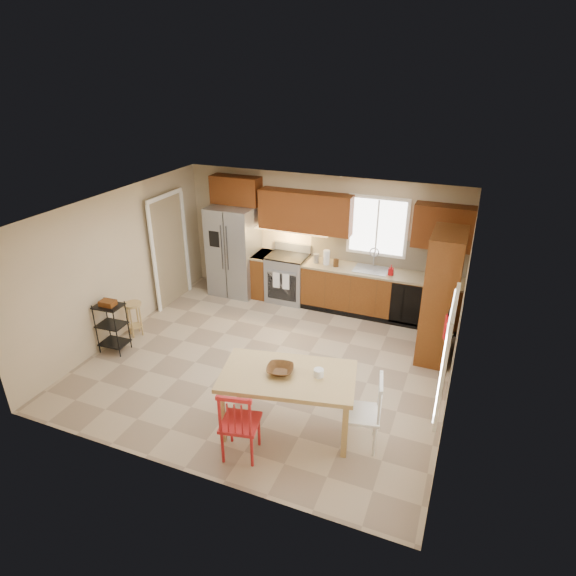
% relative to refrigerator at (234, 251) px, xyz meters
% --- Properties ---
extents(floor, '(5.50, 5.50, 0.00)m').
position_rel_refrigerator_xyz_m(floor, '(1.70, -2.12, -0.91)').
color(floor, tan).
rests_on(floor, ground).
extents(ceiling, '(5.50, 5.00, 0.02)m').
position_rel_refrigerator_xyz_m(ceiling, '(1.70, -2.12, 1.59)').
color(ceiling, silver).
rests_on(ceiling, ground).
extents(wall_back, '(5.50, 0.02, 2.50)m').
position_rel_refrigerator_xyz_m(wall_back, '(1.70, 0.38, 0.34)').
color(wall_back, '#CCB793').
rests_on(wall_back, ground).
extents(wall_front, '(5.50, 0.02, 2.50)m').
position_rel_refrigerator_xyz_m(wall_front, '(1.70, -4.62, 0.34)').
color(wall_front, '#CCB793').
rests_on(wall_front, ground).
extents(wall_left, '(0.02, 5.00, 2.50)m').
position_rel_refrigerator_xyz_m(wall_left, '(-1.05, -2.12, 0.34)').
color(wall_left, '#CCB793').
rests_on(wall_left, ground).
extents(wall_right, '(0.02, 5.00, 2.50)m').
position_rel_refrigerator_xyz_m(wall_right, '(4.45, -2.12, 0.34)').
color(wall_right, '#CCB793').
rests_on(wall_right, ground).
extents(refrigerator, '(0.92, 0.75, 1.82)m').
position_rel_refrigerator_xyz_m(refrigerator, '(0.00, 0.00, 0.00)').
color(refrigerator, gray).
rests_on(refrigerator, floor).
extents(range_stove, '(0.76, 0.63, 0.92)m').
position_rel_refrigerator_xyz_m(range_stove, '(1.15, 0.06, -0.45)').
color(range_stove, gray).
rests_on(range_stove, floor).
extents(base_cabinet_narrow, '(0.30, 0.60, 0.90)m').
position_rel_refrigerator_xyz_m(base_cabinet_narrow, '(0.60, 0.08, -0.46)').
color(base_cabinet_narrow, brown).
rests_on(base_cabinet_narrow, floor).
extents(base_cabinet_run, '(2.92, 0.60, 0.90)m').
position_rel_refrigerator_xyz_m(base_cabinet_run, '(2.99, 0.08, -0.46)').
color(base_cabinet_run, brown).
rests_on(base_cabinet_run, floor).
extents(dishwasher, '(0.60, 0.02, 0.78)m').
position_rel_refrigerator_xyz_m(dishwasher, '(3.55, -0.22, -0.46)').
color(dishwasher, black).
rests_on(dishwasher, floor).
extents(backsplash, '(2.92, 0.03, 0.55)m').
position_rel_refrigerator_xyz_m(backsplash, '(2.99, 0.36, 0.27)').
color(backsplash, beige).
rests_on(backsplash, wall_back).
extents(upper_over_fridge, '(1.00, 0.35, 0.55)m').
position_rel_refrigerator_xyz_m(upper_over_fridge, '(0.00, 0.20, 1.19)').
color(upper_over_fridge, '#5F2F0F').
rests_on(upper_over_fridge, wall_back).
extents(upper_left_block, '(1.80, 0.35, 0.75)m').
position_rel_refrigerator_xyz_m(upper_left_block, '(1.45, 0.20, 0.92)').
color(upper_left_block, '#5F2F0F').
rests_on(upper_left_block, wall_back).
extents(upper_right_block, '(1.00, 0.35, 0.75)m').
position_rel_refrigerator_xyz_m(upper_right_block, '(3.95, 0.20, 0.92)').
color(upper_right_block, '#5F2F0F').
rests_on(upper_right_block, wall_back).
extents(window_back, '(1.12, 0.04, 1.12)m').
position_rel_refrigerator_xyz_m(window_back, '(2.80, 0.35, 0.74)').
color(window_back, white).
rests_on(window_back, wall_back).
extents(sink, '(0.62, 0.46, 0.16)m').
position_rel_refrigerator_xyz_m(sink, '(2.80, 0.08, -0.05)').
color(sink, gray).
rests_on(sink, base_cabinet_run).
extents(undercab_glow, '(1.60, 0.30, 0.01)m').
position_rel_refrigerator_xyz_m(undercab_glow, '(1.15, 0.17, 0.52)').
color(undercab_glow, '#FFBF66').
rests_on(undercab_glow, wall_back).
extents(soap_bottle, '(0.09, 0.09, 0.19)m').
position_rel_refrigerator_xyz_m(soap_bottle, '(3.18, -0.02, 0.09)').
color(soap_bottle, '#AD0C0F').
rests_on(soap_bottle, base_cabinet_run).
extents(paper_towel, '(0.12, 0.12, 0.28)m').
position_rel_refrigerator_xyz_m(paper_towel, '(1.95, 0.03, 0.13)').
color(paper_towel, white).
rests_on(paper_towel, base_cabinet_run).
extents(canister_steel, '(0.11, 0.11, 0.18)m').
position_rel_refrigerator_xyz_m(canister_steel, '(1.75, 0.03, 0.08)').
color(canister_steel, gray).
rests_on(canister_steel, base_cabinet_run).
extents(canister_wood, '(0.10, 0.10, 0.14)m').
position_rel_refrigerator_xyz_m(canister_wood, '(2.15, -0.00, 0.06)').
color(canister_wood, '#503015').
rests_on(canister_wood, base_cabinet_run).
extents(pantry, '(0.50, 0.95, 2.10)m').
position_rel_refrigerator_xyz_m(pantry, '(4.13, -0.93, 0.14)').
color(pantry, brown).
rests_on(pantry, floor).
extents(fire_extinguisher, '(0.12, 0.12, 0.36)m').
position_rel_refrigerator_xyz_m(fire_extinguisher, '(4.33, -1.98, 0.19)').
color(fire_extinguisher, '#AD0C0F').
rests_on(fire_extinguisher, wall_right).
extents(window_right, '(0.04, 1.02, 1.32)m').
position_rel_refrigerator_xyz_m(window_right, '(4.38, -3.27, 0.54)').
color(window_right, white).
rests_on(window_right, wall_right).
extents(doorway, '(0.04, 0.95, 2.10)m').
position_rel_refrigerator_xyz_m(doorway, '(-0.97, -0.82, 0.14)').
color(doorway, '#8C7A59').
rests_on(doorway, wall_left).
extents(dining_table, '(1.83, 1.26, 0.82)m').
position_rel_refrigerator_xyz_m(dining_table, '(2.57, -3.45, -0.50)').
color(dining_table, tan).
rests_on(dining_table, floor).
extents(chair_red, '(0.54, 0.54, 0.99)m').
position_rel_refrigerator_xyz_m(chair_red, '(2.22, -4.10, -0.42)').
color(chair_red, '#B21B1D').
rests_on(chair_red, floor).
extents(chair_white, '(0.54, 0.54, 0.99)m').
position_rel_refrigerator_xyz_m(chair_white, '(3.52, -3.40, -0.42)').
color(chair_white, white).
rests_on(chair_white, floor).
extents(table_bowl, '(0.40, 0.40, 0.08)m').
position_rel_refrigerator_xyz_m(table_bowl, '(2.46, -3.45, -0.08)').
color(table_bowl, '#503015').
rests_on(table_bowl, dining_table).
extents(table_jar, '(0.16, 0.16, 0.15)m').
position_rel_refrigerator_xyz_m(table_jar, '(2.94, -3.35, -0.05)').
color(table_jar, white).
rests_on(table_jar, dining_table).
extents(bar_stool, '(0.36, 0.36, 0.62)m').
position_rel_refrigerator_xyz_m(bar_stool, '(-0.80, -2.25, -0.60)').
color(bar_stool, tan).
rests_on(bar_stool, floor).
extents(utility_cart, '(0.45, 0.36, 0.87)m').
position_rel_refrigerator_xyz_m(utility_cart, '(-0.80, -2.79, -0.47)').
color(utility_cart, black).
rests_on(utility_cart, floor).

